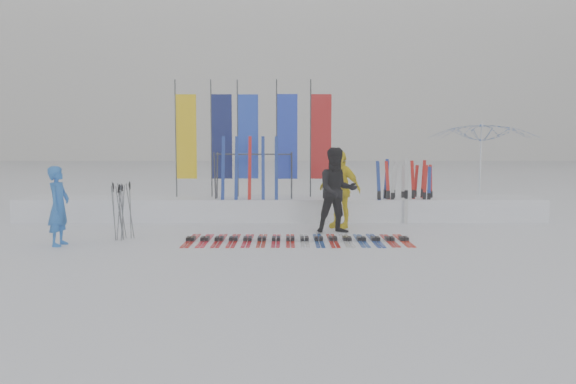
{
  "coord_description": "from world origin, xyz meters",
  "views": [
    {
      "loc": [
        0.17,
        -10.63,
        2.04
      ],
      "look_at": [
        0.2,
        1.6,
        1.0
      ],
      "focal_mm": 35.0,
      "sensor_mm": 36.0,
      "label": 1
    }
  ],
  "objects_px": {
    "tent_canopy": "(482,167)",
    "ski_row": "(297,239)",
    "person_blue": "(59,206)",
    "ski_rack": "(254,169)",
    "person_black": "(337,190)",
    "person_yellow": "(340,189)"
  },
  "relations": [
    {
      "from": "person_black",
      "to": "tent_canopy",
      "type": "relative_size",
      "value": 0.64
    },
    {
      "from": "person_black",
      "to": "ski_rack",
      "type": "bearing_deg",
      "value": 125.39
    },
    {
      "from": "person_black",
      "to": "ski_row",
      "type": "xyz_separation_m",
      "value": [
        -0.93,
        -1.08,
        -0.95
      ]
    },
    {
      "from": "tent_canopy",
      "to": "person_black",
      "type": "bearing_deg",
      "value": -141.48
    },
    {
      "from": "person_yellow",
      "to": "ski_rack",
      "type": "bearing_deg",
      "value": -174.19
    },
    {
      "from": "person_blue",
      "to": "ski_row",
      "type": "relative_size",
      "value": 0.34
    },
    {
      "from": "tent_canopy",
      "to": "ski_row",
      "type": "distance_m",
      "value": 7.39
    },
    {
      "from": "person_blue",
      "to": "ski_row",
      "type": "xyz_separation_m",
      "value": [
        4.81,
        0.53,
        -0.77
      ]
    },
    {
      "from": "ski_row",
      "to": "ski_rack",
      "type": "height_order",
      "value": "ski_rack"
    },
    {
      "from": "person_blue",
      "to": "person_black",
      "type": "height_order",
      "value": "person_black"
    },
    {
      "from": "tent_canopy",
      "to": "ski_row",
      "type": "xyz_separation_m",
      "value": [
        -5.52,
        -4.73,
        -1.35
      ]
    },
    {
      "from": "tent_canopy",
      "to": "ski_row",
      "type": "bearing_deg",
      "value": -139.41
    },
    {
      "from": "person_yellow",
      "to": "tent_canopy",
      "type": "relative_size",
      "value": 0.62
    },
    {
      "from": "person_blue",
      "to": "ski_rack",
      "type": "distance_m",
      "value": 5.22
    },
    {
      "from": "ski_row",
      "to": "tent_canopy",
      "type": "bearing_deg",
      "value": 40.59
    },
    {
      "from": "person_black",
      "to": "person_yellow",
      "type": "bearing_deg",
      "value": 70.43
    },
    {
      "from": "person_yellow",
      "to": "ski_row",
      "type": "bearing_deg",
      "value": -84.98
    },
    {
      "from": "person_black",
      "to": "ski_rack",
      "type": "distance_m",
      "value": 2.88
    },
    {
      "from": "person_black",
      "to": "ski_rack",
      "type": "height_order",
      "value": "person_black"
    },
    {
      "from": "tent_canopy",
      "to": "ski_rack",
      "type": "relative_size",
      "value": 1.51
    },
    {
      "from": "person_yellow",
      "to": "ski_row",
      "type": "distance_m",
      "value": 2.36
    },
    {
      "from": "person_blue",
      "to": "person_yellow",
      "type": "height_order",
      "value": "person_yellow"
    }
  ]
}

